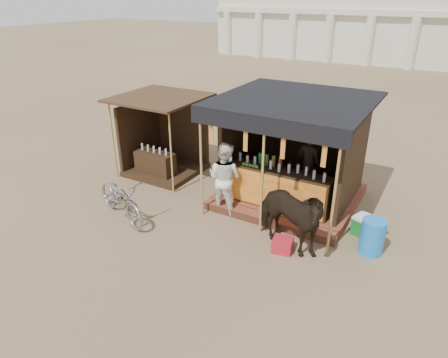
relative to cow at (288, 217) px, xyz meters
name	(u,v)px	position (x,y,z in m)	size (l,w,h in m)	color
ground	(187,253)	(-1.79, -1.21, -0.79)	(120.00, 120.00, 0.00)	#846B4C
main_stall	(292,165)	(-0.77, 2.14, 0.24)	(3.60, 3.61, 2.78)	brown
secondary_stall	(161,145)	(-4.95, 2.02, 0.06)	(2.40, 2.40, 2.38)	#362513
cow	(288,217)	(0.00, 0.00, 0.00)	(0.85, 1.87, 1.58)	black
motorbike	(121,198)	(-4.00, -0.80, -0.24)	(0.72, 2.07, 1.09)	gray
bystander	(225,178)	(-2.00, 0.79, 0.13)	(0.89, 0.69, 1.84)	white
blue_barrel	(372,237)	(1.61, 0.79, -0.40)	(0.50, 0.50, 0.78)	blue
red_crate	(282,245)	(-0.04, -0.10, -0.65)	(0.42, 0.41, 0.29)	#AD1C29
cooler	(368,227)	(1.42, 1.39, -0.56)	(0.75, 0.62, 0.46)	#1A7729
background_building	(383,7)	(-3.79, 28.73, 3.19)	(26.00, 7.45, 8.18)	silver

